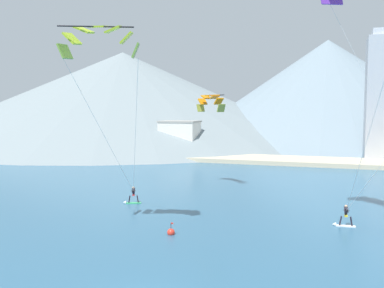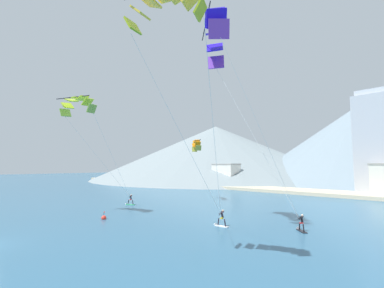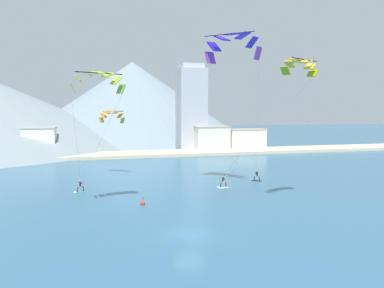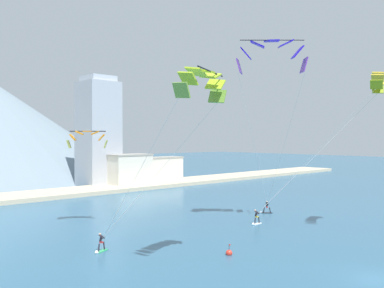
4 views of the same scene
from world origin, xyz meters
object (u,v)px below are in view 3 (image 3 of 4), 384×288
at_px(parafoil_kite_near_trail, 233,44).
at_px(parafoil_kite_mid_center, 98,81).
at_px(kitesurfer_near_lead, 222,184).
at_px(parafoil_kite_distant_high_outer, 112,115).
at_px(kitesurfer_mid_center, 79,189).
at_px(race_marker_buoy, 143,203).
at_px(parafoil_kite_near_lead, 299,67).
at_px(kitesurfer_near_trail, 255,178).

bearing_deg(parafoil_kite_near_trail, parafoil_kite_mid_center, -159.99).
distance_m(kitesurfer_near_lead, parafoil_kite_near_trail, 19.07).
height_order(parafoil_kite_mid_center, parafoil_kite_distant_high_outer, parafoil_kite_mid_center).
xyz_separation_m(kitesurfer_near_lead, parafoil_kite_mid_center, (-16.64, -7.90, 13.52)).
xyz_separation_m(kitesurfer_mid_center, parafoil_kite_mid_center, (2.67, -9.84, 13.56)).
bearing_deg(kitesurfer_mid_center, parafoil_kite_mid_center, -74.79).
distance_m(parafoil_kite_near_trail, race_marker_buoy, 23.63).
distance_m(kitesurfer_near_lead, kitesurfer_mid_center, 19.41).
distance_m(parafoil_kite_near_lead, race_marker_buoy, 23.36).
height_order(kitesurfer_near_trail, parafoil_kite_mid_center, parafoil_kite_mid_center).
height_order(kitesurfer_mid_center, parafoil_kite_near_trail, parafoil_kite_near_trail).
distance_m(parafoil_kite_near_lead, parafoil_kite_mid_center, 21.81).
bearing_deg(kitesurfer_near_trail, parafoil_kite_mid_center, -153.67).
bearing_deg(kitesurfer_near_trail, parafoil_kite_near_lead, -97.27).
height_order(kitesurfer_near_lead, kitesurfer_near_trail, kitesurfer_near_lead).
xyz_separation_m(parafoil_kite_near_lead, parafoil_kite_mid_center, (-21.40, 3.84, -1.63)).
bearing_deg(parafoil_kite_near_trail, parafoil_kite_near_lead, -68.74).
bearing_deg(race_marker_buoy, kitesurfer_near_lead, 28.30).
xyz_separation_m(parafoil_kite_mid_center, parafoil_kite_distant_high_outer, (2.21, 20.38, -4.00)).
bearing_deg(kitesurfer_near_lead, kitesurfer_near_trail, 28.54).
height_order(kitesurfer_mid_center, parafoil_kite_distant_high_outer, parafoil_kite_distant_high_outer).
relative_size(parafoil_kite_mid_center, race_marker_buoy, 13.50).
bearing_deg(parafoil_kite_near_lead, parafoil_kite_near_trail, 111.26).
relative_size(kitesurfer_near_lead, race_marker_buoy, 1.73).
distance_m(kitesurfer_near_lead, parafoil_kite_near_lead, 19.75).
xyz_separation_m(kitesurfer_near_trail, parafoil_kite_distant_high_outer, (-21.16, 8.81, 9.58)).
bearing_deg(kitesurfer_near_lead, parafoil_kite_mid_center, -154.59).
distance_m(parafoil_kite_near_lead, parafoil_kite_distant_high_outer, 31.41).
height_order(parafoil_kite_near_lead, race_marker_buoy, parafoil_kite_near_lead).
relative_size(kitesurfer_near_trail, parafoil_kite_near_trail, 0.08).
bearing_deg(parafoil_kite_mid_center, kitesurfer_near_trail, 26.33).
xyz_separation_m(parafoil_kite_near_trail, parafoil_kite_mid_center, (-17.44, -6.35, -5.48)).
bearing_deg(parafoil_kite_near_lead, race_marker_buoy, 162.18).
height_order(kitesurfer_near_lead, parafoil_kite_distant_high_outer, parafoil_kite_distant_high_outer).
relative_size(parafoil_kite_near_trail, parafoil_kite_mid_center, 1.43).
height_order(parafoil_kite_mid_center, race_marker_buoy, parafoil_kite_mid_center).
relative_size(parafoil_kite_near_lead, parafoil_kite_mid_center, 1.10).
height_order(parafoil_kite_near_lead, parafoil_kite_mid_center, parafoil_kite_near_lead).
relative_size(parafoil_kite_near_lead, parafoil_kite_distant_high_outer, 3.71).
height_order(kitesurfer_near_trail, parafoil_kite_distant_high_outer, parafoil_kite_distant_high_outer).
distance_m(parafoil_kite_mid_center, parafoil_kite_distant_high_outer, 20.88).
bearing_deg(parafoil_kite_distant_high_outer, kitesurfer_near_trail, -22.61).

